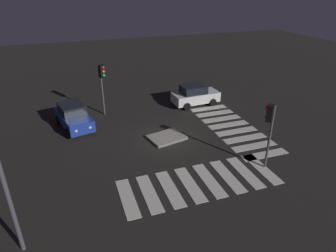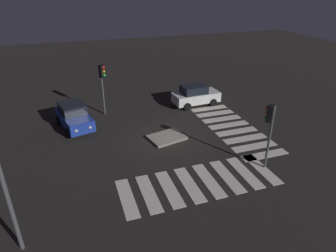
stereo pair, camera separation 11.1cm
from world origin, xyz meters
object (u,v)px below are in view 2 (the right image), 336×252
(car_blue, at_px, (74,116))
(traffic_light_east, at_px, (269,121))
(traffic_island, at_px, (167,137))
(car_white, at_px, (196,95))
(traffic_light_west, at_px, (103,77))

(car_blue, height_order, traffic_light_east, traffic_light_east)
(traffic_light_east, bearing_deg, traffic_island, 0.09)
(car_blue, xyz_separation_m, car_white, (10.38, 1.21, -0.02))
(car_blue, bearing_deg, traffic_light_east, 34.49)
(traffic_island, xyz_separation_m, car_blue, (-5.95, 3.95, 0.81))
(car_white, bearing_deg, traffic_island, -134.00)
(car_blue, distance_m, traffic_light_west, 3.76)
(car_white, relative_size, traffic_light_west, 1.01)
(traffic_light_east, xyz_separation_m, traffic_light_west, (-7.66, 10.69, 0.17))
(traffic_island, height_order, car_blue, car_blue)
(traffic_island, bearing_deg, traffic_light_west, 121.49)
(car_blue, distance_m, traffic_light_east, 13.84)
(car_white, bearing_deg, traffic_light_east, -94.30)
(traffic_island, relative_size, car_white, 0.65)
(car_blue, relative_size, traffic_light_west, 1.07)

